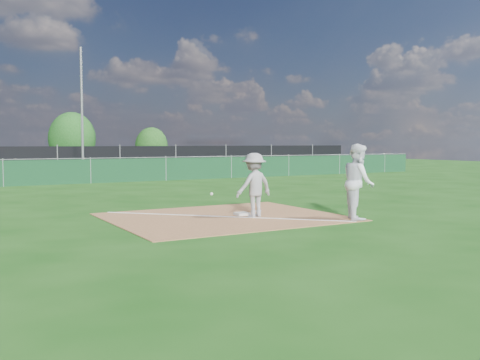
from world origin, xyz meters
The scene contains 14 objects.
ground centered at (0.00, 10.00, 0.00)m, with size 90.00×90.00×0.00m, color #13430E.
infield_dirt centered at (0.00, 1.00, 0.01)m, with size 6.00×5.00×0.02m, color brown.
foul_line centered at (0.00, 1.00, 0.03)m, with size 0.08×7.00×0.01m, color white.
green_fence centered at (0.00, 15.00, 0.60)m, with size 44.00×0.05×1.20m, color #0E351C.
black_fence centered at (0.00, 23.00, 0.90)m, with size 46.00×0.04×1.80m, color black.
parking_lot centered at (0.00, 28.00, 0.01)m, with size 46.00×9.00×0.01m, color black.
light_pole centered at (1.50, 22.70, 4.00)m, with size 0.16×0.16×8.00m, color slate.
first_base centered at (0.58, 1.06, 0.06)m, with size 0.34×0.34×0.07m, color silver.
play_at_first centered at (0.67, 0.56, 0.88)m, with size 1.87×0.78×1.73m.
runner centered at (2.87, -1.10, 1.00)m, with size 0.97×0.76×2.00m, color white.
car_mid centered at (-0.31, 28.26, 0.69)m, with size 1.43×4.11×1.36m, color black.
car_right centered at (6.56, 26.77, 0.68)m, with size 1.88×4.61×1.34m, color black.
tree_mid centered at (3.54, 34.71, 2.37)m, with size 3.89×3.89×4.61m.
tree_right centered at (9.99, 33.02, 1.74)m, with size 2.85×2.85×3.38m.
Camera 1 is at (-6.82, -11.64, 2.02)m, focal length 40.00 mm.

